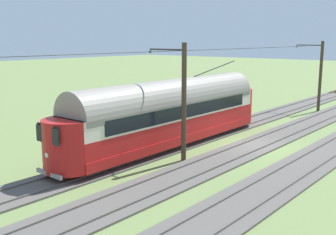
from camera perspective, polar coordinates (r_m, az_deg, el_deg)
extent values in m
plane|color=olive|center=(26.97, 12.05, -3.92)|extent=(220.00, 220.00, 0.00)
cube|color=#56514C|center=(25.39, 20.30, -5.18)|extent=(2.80, 80.00, 0.10)
cube|color=#59544C|center=(25.60, 18.80, -4.75)|extent=(0.07, 80.00, 0.08)
cube|color=#59544C|center=(25.15, 21.85, -5.23)|extent=(0.07, 80.00, 0.08)
cube|color=#56514C|center=(26.95, 12.06, -3.82)|extent=(2.80, 80.00, 0.10)
cube|color=#59544C|center=(27.26, 10.73, -3.41)|extent=(0.07, 80.00, 0.08)
cube|color=#59544C|center=(26.62, 13.43, -3.87)|extent=(0.07, 80.00, 0.08)
cube|color=#56514C|center=(29.02, 4.87, -2.56)|extent=(2.80, 80.00, 0.10)
cube|color=#59544C|center=(29.40, 3.73, -2.19)|extent=(0.07, 80.00, 0.08)
cube|color=#59544C|center=(28.61, 6.05, -2.60)|extent=(0.07, 80.00, 0.08)
cube|color=red|center=(26.11, 0.41, -2.57)|extent=(2.65, 15.82, 0.55)
cube|color=red|center=(25.95, 0.42, -0.96)|extent=(2.55, 15.82, 0.95)
cube|color=beige|center=(25.76, 0.42, 1.22)|extent=(2.55, 15.82, 1.05)
cylinder|color=gray|center=(25.68, 0.42, 2.37)|extent=(2.65, 15.51, 2.65)
cylinder|color=red|center=(20.59, -13.65, -3.71)|extent=(2.55, 2.55, 2.55)
cylinder|color=red|center=(32.26, 9.32, 1.69)|extent=(2.55, 2.55, 2.55)
cube|color=black|center=(19.73, -16.41, -1.46)|extent=(1.63, 0.08, 0.36)
cube|color=black|center=(19.78, -16.46, -2.36)|extent=(1.73, 0.06, 0.80)
cube|color=black|center=(26.59, -1.74, 1.52)|extent=(0.04, 13.29, 0.80)
cube|color=black|center=(24.97, 2.71, 0.90)|extent=(0.04, 13.29, 0.80)
cylinder|color=silver|center=(19.97, -16.52, -5.06)|extent=(0.24, 0.06, 0.24)
cube|color=gray|center=(20.27, -16.23, -7.54)|extent=(1.94, 0.12, 0.20)
cylinder|color=black|center=(29.46, 6.60, 6.82)|extent=(0.07, 5.17, 0.92)
cylinder|color=black|center=(23.12, -9.01, -4.87)|extent=(0.10, 0.76, 0.76)
cylinder|color=black|center=(22.09, -6.54, -5.55)|extent=(0.10, 0.76, 0.76)
cylinder|color=black|center=(30.52, 5.42, -0.92)|extent=(0.10, 0.76, 0.76)
cylinder|color=black|center=(29.76, 7.69, -1.28)|extent=(0.10, 0.76, 0.76)
cylinder|color=#423323|center=(41.19, 20.45, 5.36)|extent=(0.28, 0.28, 6.60)
cylinder|color=#2D2D2D|center=(41.47, 19.08, 9.50)|extent=(2.49, 0.10, 0.10)
sphere|color=#334733|center=(41.94, 17.47, 9.40)|extent=(0.16, 0.16, 0.16)
cylinder|color=#423323|center=(22.63, 2.23, 2.02)|extent=(0.28, 0.28, 6.60)
cylinder|color=#2D2D2D|center=(23.15, -0.19, 9.44)|extent=(2.49, 0.10, 0.10)
sphere|color=#334733|center=(23.97, -2.49, 9.12)|extent=(0.16, 0.16, 0.16)
cylinder|color=black|center=(41.47, 19.08, 9.50)|extent=(2.49, 0.02, 0.02)
cube|color=#47331E|center=(29.61, -2.95, -2.19)|extent=(0.24, 2.40, 0.18)
cube|color=#47331E|center=(29.81, -3.38, -2.10)|extent=(0.24, 2.40, 0.18)
cube|color=#47331E|center=(30.01, -3.80, -2.02)|extent=(0.24, 2.40, 0.18)
cube|color=#47331E|center=(29.98, -2.99, -1.67)|extent=(2.40, 0.24, 0.18)
cube|color=#47331E|center=(29.77, -3.38, -1.76)|extent=(2.40, 0.24, 0.18)
cube|color=#47331E|center=(29.56, -3.78, -1.86)|extent=(2.40, 0.24, 0.18)
cube|color=#47331E|center=(29.53, -2.96, -1.51)|extent=(0.24, 2.40, 0.18)
cube|color=#47331E|center=(29.73, -3.39, -1.43)|extent=(0.24, 2.40, 0.18)
cube|color=#47331E|center=(29.93, -3.81, -1.35)|extent=(0.24, 2.40, 0.18)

